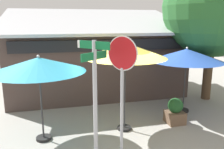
{
  "coord_description": "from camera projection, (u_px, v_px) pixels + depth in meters",
  "views": [
    {
      "loc": [
        -1.92,
        -6.45,
        3.39
      ],
      "look_at": [
        0.02,
        1.2,
        1.6
      ],
      "focal_mm": 37.86,
      "sensor_mm": 36.0,
      "label": 1
    }
  ],
  "objects": [
    {
      "name": "ground_plane",
      "position": [
        121.0,
        135.0,
        7.32
      ],
      "size": [
        28.0,
        28.0,
        0.1
      ],
      "primitive_type": "cube",
      "color": "#9E9B93"
    },
    {
      "name": "cafe_building",
      "position": [
        95.0,
        61.0,
        11.49
      ],
      "size": [
        8.22,
        4.84,
        4.03
      ],
      "color": "#473833",
      "rests_on": "ground"
    },
    {
      "name": "street_sign_post",
      "position": [
        95.0,
        97.0,
        4.99
      ],
      "size": [
        0.62,
        0.67,
        3.02
      ],
      "color": "#A8AAB2",
      "rests_on": "ground"
    },
    {
      "name": "stop_sign",
      "position": [
        122.0,
        79.0,
        5.17
      ],
      "size": [
        0.5,
        0.59,
        3.09
      ],
      "color": "#A8AAB2",
      "rests_on": "ground"
    },
    {
      "name": "patio_umbrella_teal_left",
      "position": [
        39.0,
        65.0,
        6.44
      ],
      "size": [
        2.58,
        2.58,
        2.5
      ],
      "color": "black",
      "rests_on": "ground"
    },
    {
      "name": "patio_umbrella_mustard_center",
      "position": [
        125.0,
        51.0,
        7.02
      ],
      "size": [
        2.51,
        2.51,
        2.84
      ],
      "color": "black",
      "rests_on": "ground"
    },
    {
      "name": "patio_umbrella_royal_blue_right",
      "position": [
        187.0,
        55.0,
        8.62
      ],
      "size": [
        2.67,
        2.67,
        2.48
      ],
      "color": "black",
      "rests_on": "ground"
    },
    {
      "name": "shade_tree",
      "position": [
        223.0,
        9.0,
        9.68
      ],
      "size": [
        4.81,
        4.2,
        6.09
      ],
      "color": "brown",
      "rests_on": "ground"
    },
    {
      "name": "sidewalk_planter",
      "position": [
        175.0,
        111.0,
        7.96
      ],
      "size": [
        0.58,
        0.58,
        0.88
      ],
      "color": "brown",
      "rests_on": "ground"
    }
  ]
}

